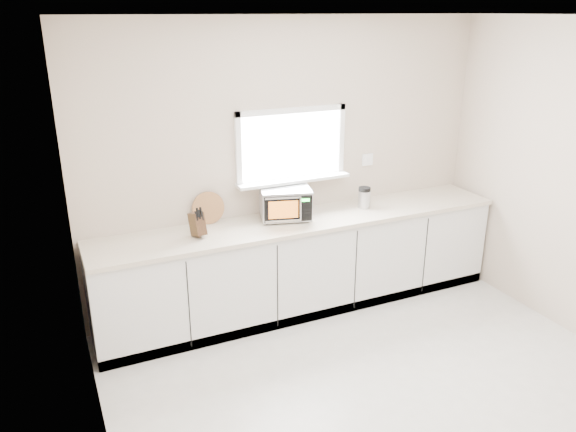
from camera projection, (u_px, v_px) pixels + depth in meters
ground at (406, 412)px, 4.06m from camera, size 4.00×4.00×0.00m
back_wall at (291, 164)px, 5.29m from camera, size 4.00×0.17×2.70m
cabinets at (303, 265)px, 5.36m from camera, size 3.92×0.60×0.88m
countertop at (304, 221)px, 5.19m from camera, size 3.92×0.64×0.04m
microwave at (285, 203)px, 5.14m from camera, size 0.52×0.46×0.29m
knife_block at (197, 224)px, 4.74m from camera, size 0.13×0.20×0.27m
cutting_board at (208, 208)px, 5.02m from camera, size 0.29×0.07×0.29m
coffee_grinder at (364, 197)px, 5.44m from camera, size 0.13×0.13×0.21m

